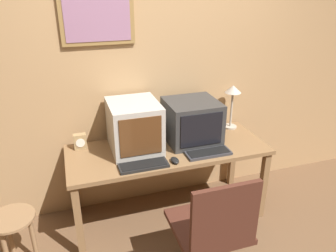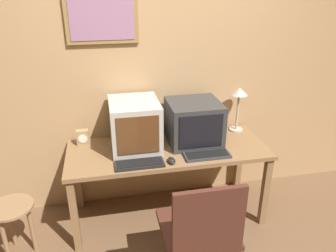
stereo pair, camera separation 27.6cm
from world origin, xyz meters
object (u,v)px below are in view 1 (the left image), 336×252
(side_stool, at_px, (13,229))
(desk_clock, at_px, (80,141))
(monitor_right, at_px, (192,121))
(desk_lamp, at_px, (233,95))
(keyboard_main, at_px, (144,165))
(keyboard_side, at_px, (208,153))
(mouse_near_keyboard, at_px, (175,160))
(monitor_left, at_px, (134,126))
(office_chair, at_px, (211,239))

(side_stool, bearing_deg, desk_clock, 38.71)
(monitor_right, height_order, desk_lamp, desk_lamp)
(keyboard_main, xyz_separation_m, keyboard_side, (0.57, 0.03, -0.00))
(side_stool, bearing_deg, keyboard_main, -0.92)
(monitor_right, relative_size, mouse_near_keyboard, 4.25)
(monitor_left, bearing_deg, monitor_right, -0.09)
(monitor_left, height_order, side_stool, monitor_left)
(mouse_near_keyboard, relative_size, desk_clock, 0.79)
(mouse_near_keyboard, distance_m, desk_lamp, 0.94)
(monitor_right, bearing_deg, mouse_near_keyboard, -129.55)
(monitor_right, bearing_deg, side_stool, -168.63)
(keyboard_main, distance_m, desk_lamp, 1.16)
(keyboard_side, relative_size, desk_lamp, 0.88)
(mouse_near_keyboard, bearing_deg, office_chair, -83.21)
(monitor_left, height_order, keyboard_main, monitor_left)
(monitor_left, distance_m, mouse_near_keyboard, 0.46)
(keyboard_side, bearing_deg, desk_lamp, 45.41)
(keyboard_side, height_order, side_stool, keyboard_side)
(monitor_left, bearing_deg, keyboard_main, -91.33)
(mouse_near_keyboard, xyz_separation_m, side_stool, (-1.26, 0.02, -0.38))
(mouse_near_keyboard, distance_m, desk_clock, 0.85)
(monitor_right, bearing_deg, office_chair, -102.71)
(monitor_left, bearing_deg, side_stool, -163.00)
(keyboard_side, xyz_separation_m, mouse_near_keyboard, (-0.31, -0.04, 0.00))
(side_stool, bearing_deg, desk_lamp, 12.76)
(office_chair, xyz_separation_m, side_stool, (-1.33, 0.61, -0.05))
(keyboard_side, xyz_separation_m, office_chair, (-0.24, -0.62, -0.32))
(office_chair, bearing_deg, desk_lamp, 57.34)
(keyboard_main, bearing_deg, mouse_near_keyboard, -1.93)
(desk_clock, distance_m, office_chair, 1.36)
(mouse_near_keyboard, height_order, office_chair, office_chair)
(keyboard_main, relative_size, mouse_near_keyboard, 3.64)
(keyboard_main, xyz_separation_m, desk_clock, (-0.44, 0.47, 0.06))
(keyboard_side, xyz_separation_m, desk_lamp, (0.44, 0.44, 0.32))
(monitor_left, distance_m, desk_clock, 0.49)
(desk_lamp, bearing_deg, desk_clock, -179.82)
(monitor_right, distance_m, desk_clock, 0.99)
(keyboard_main, distance_m, keyboard_side, 0.57)
(keyboard_main, distance_m, side_stool, 1.07)
(desk_clock, distance_m, side_stool, 0.84)
(office_chair, bearing_deg, mouse_near_keyboard, 96.79)
(mouse_near_keyboard, relative_size, side_stool, 0.23)
(keyboard_main, xyz_separation_m, desk_lamp, (1.00, 0.47, 0.32))
(keyboard_main, relative_size, office_chair, 0.41)
(monitor_left, relative_size, mouse_near_keyboard, 4.46)
(keyboard_side, xyz_separation_m, side_stool, (-1.57, -0.01, -0.37))
(desk_lamp, bearing_deg, mouse_near_keyboard, -147.36)
(monitor_right, xyz_separation_m, office_chair, (-0.21, -0.91, -0.49))
(desk_clock, bearing_deg, side_stool, -141.29)
(monitor_right, xyz_separation_m, keyboard_main, (-0.53, -0.32, -0.17))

